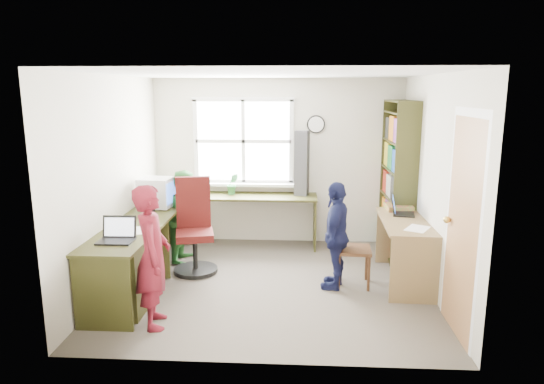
# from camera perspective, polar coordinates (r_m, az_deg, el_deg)

# --- Properties ---
(room) EXTENTS (3.64, 3.44, 2.44)m
(room) POSITION_cam_1_polar(r_m,az_deg,el_deg) (5.53, 0.02, 1.37)
(room) COLOR #453F36
(room) RESTS_ON ground
(l_desk) EXTENTS (2.38, 2.95, 0.75)m
(l_desk) POSITION_cam_1_polar(r_m,az_deg,el_deg) (5.59, -13.92, -6.94)
(l_desk) COLOR #333314
(l_desk) RESTS_ON ground
(right_desk) EXTENTS (0.65, 1.32, 0.75)m
(right_desk) POSITION_cam_1_polar(r_m,az_deg,el_deg) (5.90, 15.63, -5.16)
(right_desk) COLOR brown
(right_desk) RESTS_ON ground
(bookshelf) EXTENTS (0.30, 1.02, 2.10)m
(bookshelf) POSITION_cam_1_polar(r_m,az_deg,el_deg) (6.77, 14.56, 1.06)
(bookshelf) COLOR #333314
(bookshelf) RESTS_ON ground
(swivel_chair) EXTENTS (0.66, 0.66, 1.17)m
(swivel_chair) POSITION_cam_1_polar(r_m,az_deg,el_deg) (6.13, -9.12, -4.61)
(swivel_chair) COLOR black
(swivel_chair) RESTS_ON ground
(wooden_chair) EXTENTS (0.41, 0.41, 0.90)m
(wooden_chair) POSITION_cam_1_polar(r_m,az_deg,el_deg) (5.67, 8.90, -6.12)
(wooden_chair) COLOR #452917
(wooden_chair) RESTS_ON ground
(crt_monitor) EXTENTS (0.42, 0.38, 0.39)m
(crt_monitor) POSITION_cam_1_polar(r_m,az_deg,el_deg) (6.35, -13.47, -0.08)
(crt_monitor) COLOR silver
(crt_monitor) RESTS_ON l_desk
(laptop_left) EXTENTS (0.35, 0.29, 0.24)m
(laptop_left) POSITION_cam_1_polar(r_m,az_deg,el_deg) (5.10, -17.74, -4.87)
(laptop_left) COLOR black
(laptop_left) RESTS_ON l_desk
(laptop_right) EXTENTS (0.34, 0.39, 0.23)m
(laptop_right) POSITION_cam_1_polar(r_m,az_deg,el_deg) (6.12, 14.76, -1.99)
(laptop_right) COLOR black
(laptop_right) RESTS_ON right_desk
(speaker_a) EXTENTS (0.12, 0.12, 0.19)m
(speaker_a) POSITION_cam_1_polar(r_m,az_deg,el_deg) (5.99, -14.25, -1.82)
(speaker_a) COLOR black
(speaker_a) RESTS_ON l_desk
(speaker_b) EXTENTS (0.11, 0.11, 0.18)m
(speaker_b) POSITION_cam_1_polar(r_m,az_deg,el_deg) (6.59, -13.01, -0.57)
(speaker_b) COLOR black
(speaker_b) RESTS_ON l_desk
(cd_tower) EXTENTS (0.22, 0.20, 0.92)m
(cd_tower) POSITION_cam_1_polar(r_m,az_deg,el_deg) (6.90, 3.53, 3.39)
(cd_tower) COLOR black
(cd_tower) RESTS_ON l_desk
(game_box) EXTENTS (0.33, 0.33, 0.06)m
(game_box) POSITION_cam_1_polar(r_m,az_deg,el_deg) (6.34, 14.69, -1.72)
(game_box) COLOR red
(game_box) RESTS_ON right_desk
(paper_a) EXTENTS (0.31, 0.37, 0.00)m
(paper_a) POSITION_cam_1_polar(r_m,az_deg,el_deg) (5.41, -15.54, -4.39)
(paper_a) COLOR white
(paper_a) RESTS_ON l_desk
(paper_b) EXTENTS (0.33, 0.37, 0.00)m
(paper_b) POSITION_cam_1_polar(r_m,az_deg,el_deg) (5.53, 16.73, -4.13)
(paper_b) COLOR white
(paper_b) RESTS_ON right_desk
(potted_plant) EXTENTS (0.20, 0.18, 0.31)m
(potted_plant) POSITION_cam_1_polar(r_m,az_deg,el_deg) (7.00, -4.66, 0.95)
(potted_plant) COLOR #2F773F
(potted_plant) RESTS_ON l_desk
(person_red) EXTENTS (0.44, 0.56, 1.38)m
(person_red) POSITION_cam_1_polar(r_m,az_deg,el_deg) (4.74, -13.85, -7.39)
(person_red) COLOR maroon
(person_red) RESTS_ON ground
(person_green) EXTENTS (0.51, 0.63, 1.21)m
(person_green) POSITION_cam_1_polar(r_m,az_deg,el_deg) (6.49, -10.09, -2.76)
(person_green) COLOR #327D34
(person_green) RESTS_ON ground
(person_navy) EXTENTS (0.47, 0.78, 1.24)m
(person_navy) POSITION_cam_1_polar(r_m,az_deg,el_deg) (5.55, 7.57, -5.07)
(person_navy) COLOR #12163A
(person_navy) RESTS_ON ground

